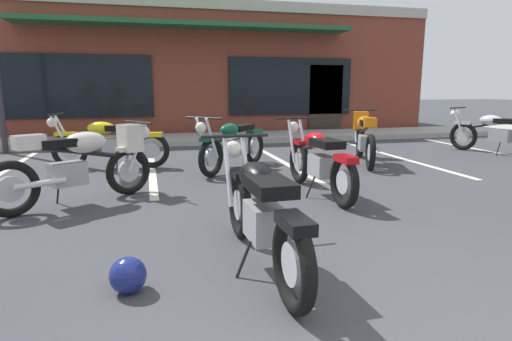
# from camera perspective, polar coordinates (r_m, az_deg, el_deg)

# --- Properties ---
(ground_plane) EXTENTS (80.00, 80.00, 0.00)m
(ground_plane) POSITION_cam_1_polar(r_m,az_deg,el_deg) (4.96, 1.26, -5.60)
(ground_plane) COLOR #3D3D42
(sidewalk_kerb) EXTENTS (22.00, 1.80, 0.14)m
(sidewalk_kerb) POSITION_cam_1_polar(r_m,az_deg,el_deg) (11.57, -7.87, 4.25)
(sidewalk_kerb) COLOR #A8A59E
(sidewalk_kerb) RESTS_ON ground_plane
(brick_storefront_building) EXTENTS (15.14, 6.82, 3.89)m
(brick_storefront_building) POSITION_cam_1_polar(r_m,az_deg,el_deg) (15.58, -9.81, 12.84)
(brick_storefront_building) COLOR brown
(brick_storefront_building) RESTS_ON ground_plane
(painted_stall_lines) EXTENTS (12.48, 4.80, 0.01)m
(painted_stall_lines) POSITION_cam_1_polar(r_m,az_deg,el_deg) (8.05, -4.93, 0.87)
(painted_stall_lines) COLOR silver
(painted_stall_lines) RESTS_ON ground_plane
(motorcycle_foreground_classic) EXTENTS (0.66, 2.11, 0.98)m
(motorcycle_foreground_classic) POSITION_cam_1_polar(r_m,az_deg,el_deg) (3.39, 0.60, -5.37)
(motorcycle_foreground_classic) COLOR black
(motorcycle_foreground_classic) RESTS_ON ground_plane
(motorcycle_red_sportbike) EXTENTS (0.66, 2.11, 0.98)m
(motorcycle_red_sportbike) POSITION_cam_1_polar(r_m,az_deg,el_deg) (5.78, 8.38, 1.39)
(motorcycle_red_sportbike) COLOR black
(motorcycle_red_sportbike) RESTS_ON ground_plane
(motorcycle_silver_naked) EXTENTS (2.09, 0.78, 0.98)m
(motorcycle_silver_naked) POSITION_cam_1_polar(r_m,az_deg,el_deg) (7.99, -19.08, 3.56)
(motorcycle_silver_naked) COLOR black
(motorcycle_silver_naked) RESTS_ON ground_plane
(motorcycle_blue_standard) EXTENTS (1.10, 2.00, 0.98)m
(motorcycle_blue_standard) POSITION_cam_1_polar(r_m,az_deg,el_deg) (10.60, 29.38, 4.46)
(motorcycle_blue_standard) COLOR black
(motorcycle_blue_standard) RESTS_ON ground_plane
(motorcycle_green_cafe_racer) EXTENTS (1.60, 1.70, 0.98)m
(motorcycle_green_cafe_racer) POSITION_cam_1_polar(r_m,az_deg,el_deg) (7.40, -3.02, 3.60)
(motorcycle_green_cafe_racer) COLOR black
(motorcycle_green_cafe_racer) RESTS_ON ground_plane
(motorcycle_orange_scrambler) EXTENTS (1.86, 1.35, 0.98)m
(motorcycle_orange_scrambler) POSITION_cam_1_polar(r_m,az_deg,el_deg) (5.65, -22.12, 1.15)
(motorcycle_orange_scrambler) COLOR black
(motorcycle_orange_scrambler) RESTS_ON ground_plane
(motorcycle_cream_vintage) EXTENTS (1.05, 2.02, 0.98)m
(motorcycle_cream_vintage) POSITION_cam_1_polar(r_m,az_deg,el_deg) (8.41, 14.33, 4.62)
(motorcycle_cream_vintage) COLOR black
(motorcycle_cream_vintage) RESTS_ON ground_plane
(helmet_on_pavement) EXTENTS (0.26, 0.26, 0.26)m
(helmet_on_pavement) POSITION_cam_1_polar(r_m,az_deg,el_deg) (3.20, -16.75, -13.25)
(helmet_on_pavement) COLOR navy
(helmet_on_pavement) RESTS_ON ground_plane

